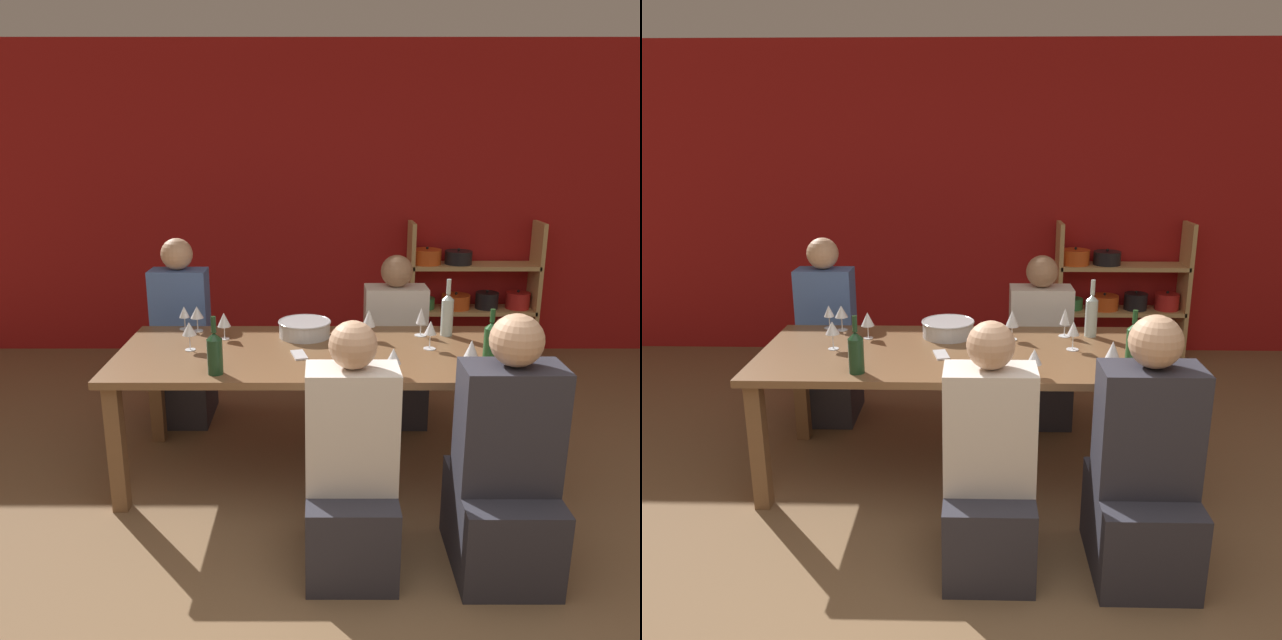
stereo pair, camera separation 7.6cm
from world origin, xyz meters
TOP-DOWN VIEW (x-y plane):
  - wall_back_red at (0.00, 3.83)m, footprint 8.80×0.06m
  - shelf_unit at (1.13, 3.63)m, footprint 1.14×0.30m
  - dining_table at (-0.19, 1.55)m, footprint 2.24×0.96m
  - mixing_bowl at (-0.28, 1.81)m, footprint 0.32×0.32m
  - wine_bottle_green at (0.70, 1.32)m, footprint 0.07×0.07m
  - wine_bottle_dark at (0.58, 1.84)m, footprint 0.07×0.07m
  - wine_bottle_amber at (-0.71, 1.19)m, footprint 0.08×0.08m
  - wine_glass_red_a at (0.56, 1.15)m, footprint 0.08×0.08m
  - wine_glass_red_b at (-1.02, 1.96)m, footprint 0.07×0.07m
  - wine_glass_white_a at (0.18, 1.16)m, footprint 0.08×0.08m
  - wine_glass_red_c at (0.44, 1.58)m, footprint 0.07×0.07m
  - wine_glass_red_d at (0.42, 1.83)m, footprint 0.07×0.07m
  - wine_glass_empty_a at (-0.94, 1.92)m, footprint 0.08×0.08m
  - wine_glass_red_e at (-0.75, 1.76)m, footprint 0.08×0.08m
  - wine_glass_empty_b at (0.10, 1.76)m, footprint 0.08×0.08m
  - wine_glass_white_b at (0.80, 1.43)m, footprint 0.07×0.07m
  - wine_glass_empty_c at (-0.91, 1.56)m, footprint 0.08×0.08m
  - cell_phone at (-0.30, 1.46)m, footprint 0.10×0.16m
  - person_near_a at (0.63, 0.70)m, footprint 0.43×0.54m
  - person_far_a at (-1.13, 2.30)m, footprint 0.38×0.47m
  - person_near_b at (-0.05, 0.71)m, footprint 0.40×0.50m
  - person_far_b at (0.33, 2.32)m, footprint 0.42×0.52m

SIDE VIEW (x-z plane):
  - person_far_b at x=0.33m, z-range -0.16..0.99m
  - person_near_b at x=-0.05m, z-range -0.16..1.01m
  - person_near_a at x=0.63m, z-range -0.16..1.03m
  - person_far_a at x=-1.13m, z-range -0.16..1.10m
  - shelf_unit at x=1.13m, z-range -0.12..1.09m
  - dining_table at x=-0.19m, z-range 0.29..1.04m
  - cell_phone at x=-0.30m, z-range 0.75..0.76m
  - mixing_bowl at x=-0.28m, z-range 0.75..0.85m
  - wine_glass_white_a at x=0.18m, z-range 0.77..0.92m
  - wine_glass_red_b at x=-1.02m, z-range 0.78..0.92m
  - wine_glass_white_b at x=0.80m, z-range 0.78..0.93m
  - wine_glass_red_e at x=-0.75m, z-range 0.78..0.94m
  - wine_bottle_amber at x=-0.71m, z-range 0.71..1.01m
  - wine_glass_red_d at x=0.42m, z-range 0.78..0.95m
  - wine_glass_empty_a at x=-0.94m, z-range 0.78..0.94m
  - wine_glass_red_c at x=0.44m, z-range 0.78..0.95m
  - wine_glass_empty_c at x=-0.91m, z-range 0.79..0.95m
  - wine_bottle_green at x=0.70m, z-range 0.72..1.02m
  - wine_glass_empty_b at x=0.10m, z-range 0.78..0.96m
  - wine_glass_red_a at x=0.56m, z-range 0.79..0.98m
  - wine_bottle_dark at x=0.58m, z-range 0.71..1.05m
  - wall_back_red at x=0.00m, z-range 0.00..2.70m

